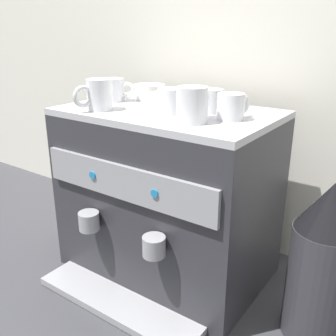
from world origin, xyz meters
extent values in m
plane|color=#38383D|center=(0.00, 0.00, 0.00)|extent=(4.00, 4.00, 0.00)
cube|color=silver|center=(0.00, 0.29, 0.50)|extent=(2.80, 0.03, 1.00)
cube|color=#2D2D33|center=(0.00, 0.00, 0.24)|extent=(0.58, 0.37, 0.48)
cube|color=#B7B7BC|center=(0.00, 0.00, 0.49)|extent=(0.58, 0.37, 0.02)
cube|color=#939399|center=(0.00, -0.19, 0.34)|extent=(0.53, 0.01, 0.09)
cylinder|color=#1E7AB7|center=(-0.10, -0.20, 0.34)|extent=(0.02, 0.01, 0.02)
cylinder|color=#1E7AB7|center=(0.10, -0.20, 0.34)|extent=(0.02, 0.01, 0.02)
cube|color=#939399|center=(0.00, -0.23, 0.01)|extent=(0.49, 0.12, 0.02)
cylinder|color=#939399|center=(-0.11, -0.21, 0.21)|extent=(0.06, 0.06, 0.05)
cylinder|color=#939399|center=(0.11, -0.21, 0.21)|extent=(0.06, 0.06, 0.05)
cylinder|color=white|center=(0.13, -0.09, 0.54)|extent=(0.07, 0.07, 0.08)
torus|color=white|center=(0.13, -0.04, 0.54)|extent=(0.02, 0.06, 0.06)
cylinder|color=white|center=(0.12, 0.03, 0.53)|extent=(0.06, 0.06, 0.06)
torus|color=white|center=(0.13, 0.07, 0.53)|extent=(0.02, 0.05, 0.05)
cylinder|color=white|center=(0.04, -0.04, 0.53)|extent=(0.07, 0.07, 0.07)
torus|color=white|center=(0.03, 0.00, 0.53)|extent=(0.02, 0.05, 0.05)
cylinder|color=white|center=(-0.15, -0.11, 0.54)|extent=(0.07, 0.07, 0.08)
torus|color=white|center=(-0.16, -0.16, 0.54)|extent=(0.03, 0.06, 0.06)
cylinder|color=white|center=(0.19, -0.01, 0.53)|extent=(0.07, 0.07, 0.06)
torus|color=white|center=(0.20, 0.03, 0.53)|extent=(0.02, 0.05, 0.05)
cylinder|color=white|center=(-0.21, 0.01, 0.53)|extent=(0.07, 0.07, 0.07)
torus|color=white|center=(-0.17, 0.03, 0.53)|extent=(0.05, 0.03, 0.05)
cylinder|color=white|center=(-0.14, 0.10, 0.52)|extent=(0.10, 0.10, 0.04)
cylinder|color=white|center=(-0.14, 0.10, 0.50)|extent=(0.05, 0.05, 0.01)
cylinder|color=white|center=(-0.02, 0.06, 0.51)|extent=(0.13, 0.13, 0.04)
cylinder|color=white|center=(-0.02, 0.06, 0.50)|extent=(0.07, 0.07, 0.01)
cylinder|color=#333338|center=(0.45, -0.02, 0.14)|extent=(0.15, 0.15, 0.28)
cone|color=black|center=(0.45, -0.02, 0.34)|extent=(0.15, 0.15, 0.11)
cylinder|color=#B7B7BC|center=(-0.40, 0.01, 0.07)|extent=(0.10, 0.10, 0.14)
camera|label=1|loc=(0.60, -0.84, 0.70)|focal=41.17mm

